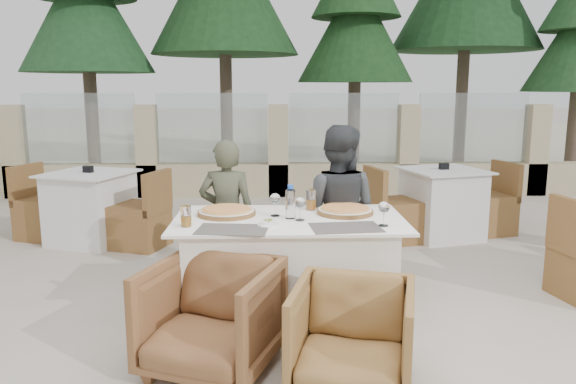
{
  "coord_description": "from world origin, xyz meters",
  "views": [
    {
      "loc": [
        -0.08,
        -3.78,
        1.67
      ],
      "look_at": [
        0.03,
        0.32,
        0.9
      ],
      "focal_mm": 35.0,
      "sensor_mm": 36.0,
      "label": 1
    }
  ],
  "objects_px": {
    "olive_dish": "(268,222)",
    "armchair_far_right": "(343,258)",
    "wine_glass_corner": "(384,212)",
    "armchair_near_left": "(212,317)",
    "pizza_left": "(227,211)",
    "bg_table_b": "(442,203)",
    "beer_glass_right": "(311,200)",
    "wine_glass_centre": "(275,203)",
    "armchair_near_right": "(352,338)",
    "diner_left": "(227,216)",
    "bg_table_a": "(91,208)",
    "beer_glass_left": "(186,216)",
    "wine_glass_near": "(300,207)",
    "pizza_right": "(345,210)",
    "water_bottle": "(290,202)",
    "armchair_far_left": "(230,256)",
    "dining_table": "(289,271)",
    "diner_right": "(337,213)"
  },
  "relations": [
    {
      "from": "olive_dish",
      "to": "armchair_far_right",
      "type": "xyz_separation_m",
      "value": [
        0.6,
        0.77,
        -0.49
      ]
    },
    {
      "from": "wine_glass_corner",
      "to": "armchair_near_left",
      "type": "relative_size",
      "value": 0.25
    },
    {
      "from": "pizza_left",
      "to": "armchair_far_right",
      "type": "distance_m",
      "value": 1.12
    },
    {
      "from": "pizza_left",
      "to": "bg_table_b",
      "type": "height_order",
      "value": "pizza_left"
    },
    {
      "from": "beer_glass_right",
      "to": "wine_glass_centre",
      "type": "bearing_deg",
      "value": -143.02
    },
    {
      "from": "wine_glass_centre",
      "to": "armchair_near_right",
      "type": "bearing_deg",
      "value": -66.77
    },
    {
      "from": "wine_glass_centre",
      "to": "diner_left",
      "type": "xyz_separation_m",
      "value": [
        -0.39,
        0.59,
        -0.23
      ]
    },
    {
      "from": "wine_glass_corner",
      "to": "armchair_near_right",
      "type": "bearing_deg",
      "value": -113.3
    },
    {
      "from": "wine_glass_corner",
      "to": "bg_table_a",
      "type": "xyz_separation_m",
      "value": [
        -2.7,
        2.4,
        -0.48
      ]
    },
    {
      "from": "wine_glass_corner",
      "to": "bg_table_a",
      "type": "relative_size",
      "value": 0.11
    },
    {
      "from": "armchair_near_left",
      "to": "armchair_near_right",
      "type": "bearing_deg",
      "value": 4.1
    },
    {
      "from": "beer_glass_left",
      "to": "wine_glass_near",
      "type": "bearing_deg",
      "value": 11.02
    },
    {
      "from": "pizza_right",
      "to": "water_bottle",
      "type": "height_order",
      "value": "water_bottle"
    },
    {
      "from": "armchair_far_left",
      "to": "wine_glass_centre",
      "type": "bearing_deg",
      "value": 131.29
    },
    {
      "from": "olive_dish",
      "to": "armchair_far_left",
      "type": "xyz_separation_m",
      "value": [
        -0.33,
        0.91,
        -0.51
      ]
    },
    {
      "from": "beer_glass_right",
      "to": "armchair_near_left",
      "type": "bearing_deg",
      "value": -124.45
    },
    {
      "from": "wine_glass_near",
      "to": "beer_glass_right",
      "type": "xyz_separation_m",
      "value": [
        0.1,
        0.34,
        -0.02
      ]
    },
    {
      "from": "beer_glass_left",
      "to": "bg_table_b",
      "type": "distance_m",
      "value": 3.54
    },
    {
      "from": "wine_glass_near",
      "to": "armchair_near_right",
      "type": "height_order",
      "value": "wine_glass_near"
    },
    {
      "from": "beer_glass_left",
      "to": "armchair_far_left",
      "type": "height_order",
      "value": "beer_glass_left"
    },
    {
      "from": "dining_table",
      "to": "olive_dish",
      "type": "relative_size",
      "value": 14.55
    },
    {
      "from": "water_bottle",
      "to": "bg_table_b",
      "type": "height_order",
      "value": "water_bottle"
    },
    {
      "from": "wine_glass_corner",
      "to": "diner_right",
      "type": "height_order",
      "value": "diner_right"
    },
    {
      "from": "pizza_right",
      "to": "armchair_near_left",
      "type": "bearing_deg",
      "value": -137.55
    },
    {
      "from": "armchair_far_left",
      "to": "armchair_far_right",
      "type": "bearing_deg",
      "value": -178.12
    },
    {
      "from": "beer_glass_left",
      "to": "armchair_far_left",
      "type": "xyz_separation_m",
      "value": [
        0.2,
        0.93,
        -0.56
      ]
    },
    {
      "from": "wine_glass_centre",
      "to": "armchair_near_right",
      "type": "xyz_separation_m",
      "value": [
        0.42,
        -0.98,
        -0.56
      ]
    },
    {
      "from": "armchair_far_left",
      "to": "water_bottle",
      "type": "bearing_deg",
      "value": 134.88
    },
    {
      "from": "beer_glass_left",
      "to": "beer_glass_right",
      "type": "relative_size",
      "value": 0.91
    },
    {
      "from": "wine_glass_centre",
      "to": "water_bottle",
      "type": "bearing_deg",
      "value": -34.23
    },
    {
      "from": "pizza_right",
      "to": "armchair_far_left",
      "type": "bearing_deg",
      "value": 146.79
    },
    {
      "from": "olive_dish",
      "to": "beer_glass_right",
      "type": "bearing_deg",
      "value": 56.37
    },
    {
      "from": "beer_glass_left",
      "to": "armchair_near_left",
      "type": "bearing_deg",
      "value": -66.24
    },
    {
      "from": "armchair_near_right",
      "to": "diner_right",
      "type": "distance_m",
      "value": 1.45
    },
    {
      "from": "beer_glass_right",
      "to": "pizza_right",
      "type": "bearing_deg",
      "value": -29.71
    },
    {
      "from": "beer_glass_right",
      "to": "armchair_far_left",
      "type": "relative_size",
      "value": 0.24
    },
    {
      "from": "dining_table",
      "to": "bg_table_b",
      "type": "xyz_separation_m",
      "value": [
        1.78,
        2.29,
        0.0
      ]
    },
    {
      "from": "armchair_near_left",
      "to": "diner_right",
      "type": "bearing_deg",
      "value": 73.67
    },
    {
      "from": "dining_table",
      "to": "bg_table_b",
      "type": "relative_size",
      "value": 0.98
    },
    {
      "from": "pizza_right",
      "to": "beer_glass_left",
      "type": "bearing_deg",
      "value": -162.24
    },
    {
      "from": "pizza_left",
      "to": "wine_glass_near",
      "type": "height_order",
      "value": "wine_glass_near"
    },
    {
      "from": "pizza_left",
      "to": "beer_glass_left",
      "type": "height_order",
      "value": "beer_glass_left"
    },
    {
      "from": "beer_glass_right",
      "to": "bg_table_a",
      "type": "distance_m",
      "value": 2.98
    },
    {
      "from": "armchair_near_left",
      "to": "armchair_near_right",
      "type": "distance_m",
      "value": 0.84
    },
    {
      "from": "wine_glass_centre",
      "to": "armchair_far_right",
      "type": "bearing_deg",
      "value": 42.27
    },
    {
      "from": "wine_glass_centre",
      "to": "diner_right",
      "type": "relative_size",
      "value": 0.13
    },
    {
      "from": "beer_glass_right",
      "to": "bg_table_b",
      "type": "relative_size",
      "value": 0.09
    },
    {
      "from": "water_bottle",
      "to": "diner_left",
      "type": "height_order",
      "value": "diner_left"
    },
    {
      "from": "olive_dish",
      "to": "armchair_far_right",
      "type": "relative_size",
      "value": 0.17
    },
    {
      "from": "wine_glass_corner",
      "to": "beer_glass_right",
      "type": "xyz_separation_m",
      "value": [
        -0.44,
        0.51,
        -0.02
      ]
    }
  ]
}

